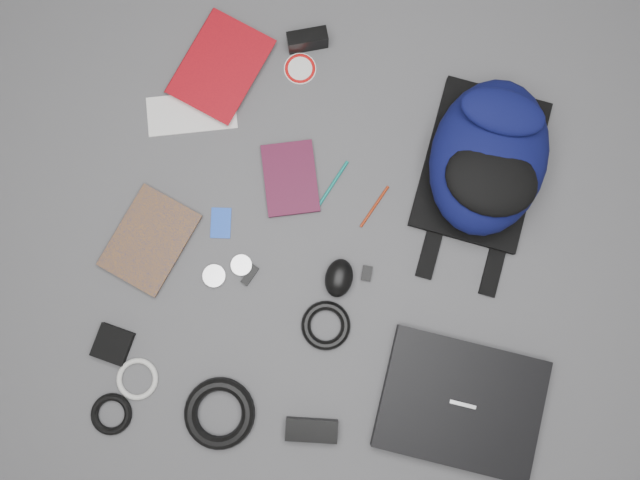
% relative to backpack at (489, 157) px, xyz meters
% --- Properties ---
extents(ground, '(4.00, 4.00, 0.00)m').
position_rel_backpack_xyz_m(ground, '(-0.35, -0.27, -0.09)').
color(ground, '#4F4F51').
rests_on(ground, ground).
extents(backpack, '(0.32, 0.44, 0.18)m').
position_rel_backpack_xyz_m(backpack, '(0.00, 0.00, 0.00)').
color(backpack, '#070A33').
rests_on(backpack, ground).
extents(laptop, '(0.38, 0.30, 0.04)m').
position_rel_backpack_xyz_m(laptop, '(0.06, -0.58, -0.07)').
color(laptop, black).
rests_on(laptop, ground).
extents(textbook_red, '(0.25, 0.29, 0.03)m').
position_rel_backpack_xyz_m(textbook_red, '(-0.77, 0.13, -0.07)').
color(textbook_red, maroon).
rests_on(textbook_red, ground).
extents(comic_book, '(0.23, 0.27, 0.02)m').
position_rel_backpack_xyz_m(comic_book, '(-0.83, -0.33, -0.08)').
color(comic_book, '#B76D0D').
rests_on(comic_book, ground).
extents(envelope, '(0.24, 0.17, 0.00)m').
position_rel_backpack_xyz_m(envelope, '(-0.73, -0.02, -0.09)').
color(envelope, white).
rests_on(envelope, ground).
extents(dvd_case, '(0.18, 0.21, 0.01)m').
position_rel_backpack_xyz_m(dvd_case, '(-0.45, -0.13, -0.08)').
color(dvd_case, '#3C0B20').
rests_on(dvd_case, ground).
extents(compact_camera, '(0.11, 0.07, 0.06)m').
position_rel_backpack_xyz_m(compact_camera, '(-0.49, 0.21, -0.06)').
color(compact_camera, black).
rests_on(compact_camera, ground).
extents(sticker_disc, '(0.11, 0.11, 0.00)m').
position_rel_backpack_xyz_m(sticker_disc, '(-0.49, 0.15, -0.09)').
color(sticker_disc, white).
rests_on(sticker_disc, ground).
extents(pen_teal, '(0.06, 0.13, 0.01)m').
position_rel_backpack_xyz_m(pen_teal, '(-0.35, -0.13, -0.08)').
color(pen_teal, '#0C7268').
rests_on(pen_teal, ground).
extents(pen_red, '(0.05, 0.12, 0.01)m').
position_rel_backpack_xyz_m(pen_red, '(-0.23, -0.16, -0.08)').
color(pen_red, maroon).
rests_on(pen_red, ground).
extents(id_badge, '(0.06, 0.08, 0.00)m').
position_rel_backpack_xyz_m(id_badge, '(-0.60, -0.28, -0.09)').
color(id_badge, blue).
rests_on(id_badge, ground).
extents(usb_black, '(0.04, 0.06, 0.01)m').
position_rel_backpack_xyz_m(usb_black, '(-0.50, -0.39, -0.08)').
color(usb_black, black).
rests_on(usb_black, ground).
extents(key_fob, '(0.02, 0.04, 0.01)m').
position_rel_backpack_xyz_m(key_fob, '(-0.22, -0.32, -0.08)').
color(key_fob, black).
rests_on(key_fob, ground).
extents(mouse, '(0.07, 0.09, 0.05)m').
position_rel_backpack_xyz_m(mouse, '(-0.28, -0.35, -0.06)').
color(mouse, black).
rests_on(mouse, ground).
extents(headphone_left, '(0.05, 0.05, 0.01)m').
position_rel_backpack_xyz_m(headphone_left, '(-0.52, -0.37, -0.08)').
color(headphone_left, '#BEBEC0').
rests_on(headphone_left, ground).
extents(headphone_right, '(0.07, 0.07, 0.01)m').
position_rel_backpack_xyz_m(headphone_right, '(-0.58, -0.41, -0.08)').
color(headphone_right, silver).
rests_on(headphone_right, ground).
extents(cable_coil, '(0.15, 0.15, 0.02)m').
position_rel_backpack_xyz_m(cable_coil, '(-0.29, -0.47, -0.08)').
color(cable_coil, black).
rests_on(cable_coil, ground).
extents(power_brick, '(0.13, 0.07, 0.03)m').
position_rel_backpack_xyz_m(power_brick, '(-0.27, -0.71, -0.07)').
color(power_brick, black).
rests_on(power_brick, ground).
extents(power_cord_coil, '(0.18, 0.18, 0.03)m').
position_rel_backpack_xyz_m(power_cord_coil, '(-0.49, -0.72, -0.07)').
color(power_cord_coil, black).
rests_on(power_cord_coil, ground).
extents(pouch, '(0.09, 0.09, 0.02)m').
position_rel_backpack_xyz_m(pouch, '(-0.78, -0.62, -0.08)').
color(pouch, black).
rests_on(pouch, ground).
extents(earbud_coil, '(0.13, 0.13, 0.02)m').
position_rel_backpack_xyz_m(earbud_coil, '(-0.74, -0.78, -0.08)').
color(earbud_coil, black).
rests_on(earbud_coil, ground).
extents(white_cable_coil, '(0.11, 0.11, 0.01)m').
position_rel_backpack_xyz_m(white_cable_coil, '(-0.70, -0.69, -0.08)').
color(white_cable_coil, silver).
rests_on(white_cable_coil, ground).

